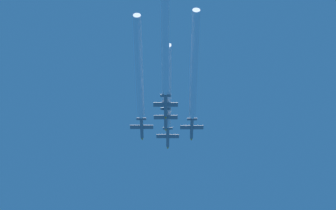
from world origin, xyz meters
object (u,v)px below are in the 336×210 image
Objects in this scene: jet_left_wingman at (143,128)px; jet_slot at (167,119)px; jet_lead at (169,138)px; jet_high_trail at (167,106)px; jet_right_wingman at (193,129)px.

jet_left_wingman reaches higher than jet_slot.
jet_slot is at bearing -93.28° from jet_lead.
jet_lead reaches higher than jet_high_trail.
jet_right_wingman is at bearing 33.06° from jet_slot.
jet_left_wingman is (-9.83, -6.26, -1.18)m from jet_lead.
jet_right_wingman is at bearing 56.16° from jet_high_trail.
jet_high_trail is at bearing -58.70° from jet_left_wingman.
jet_lead is 13.28m from jet_slot.
jet_right_wingman is 17.87m from jet_high_trail.
jet_high_trail is (-9.80, -14.62, -3.08)m from jet_right_wingman.
jet_left_wingman is at bearing 179.01° from jet_right_wingman.
jet_slot reaches higher than jet_high_trail.
jet_lead is at bearing 86.72° from jet_slot.
jet_lead reaches higher than jet_left_wingman.
jet_lead is at bearing 32.50° from jet_left_wingman.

